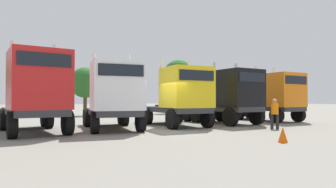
{
  "coord_description": "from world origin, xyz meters",
  "views": [
    {
      "loc": [
        -7.23,
        -13.56,
        1.58
      ],
      "look_at": [
        1.76,
        2.14,
        1.94
      ],
      "focal_mm": 31.64,
      "sensor_mm": 36.0,
      "label": 1
    }
  ],
  "objects": [
    {
      "name": "semi_truck_black",
      "position": [
        5.8,
        0.95,
        1.8
      ],
      "size": [
        2.61,
        5.84,
        4.05
      ],
      "rotation": [
        0.0,
        0.0,
        -1.56
      ],
      "color": "#333338",
      "rests_on": "ground"
    },
    {
      "name": "semi_truck_red",
      "position": [
        -5.73,
        1.25,
        1.97
      ],
      "size": [
        2.93,
        6.47,
        4.34
      ],
      "rotation": [
        0.0,
        0.0,
        -1.51
      ],
      "color": "#333338",
      "rests_on": "ground"
    },
    {
      "name": "oak_far_centre",
      "position": [
        0.27,
        16.26,
        3.29
      ],
      "size": [
        3.07,
        3.07,
        4.84
      ],
      "color": "#4C3823",
      "rests_on": "ground"
    },
    {
      "name": "visitor_in_hivis",
      "position": [
        5.76,
        -2.51,
        0.95
      ],
      "size": [
        0.57,
        0.57,
        1.64
      ],
      "rotation": [
        0.0,
        0.0,
        0.75
      ],
      "color": "#252525",
      "rests_on": "ground"
    },
    {
      "name": "traffic_cone_near",
      "position": [
        1.88,
        -6.18,
        0.29
      ],
      "size": [
        0.36,
        0.36,
        0.59
      ],
      "primitive_type": "cone",
      "color": "#F2590C",
      "rests_on": "ground"
    },
    {
      "name": "oak_far_right",
      "position": [
        11.39,
        16.41,
        4.46
      ],
      "size": [
        3.77,
        3.77,
        6.36
      ],
      "color": "#4C3823",
      "rests_on": "ground"
    },
    {
      "name": "ground",
      "position": [
        0.0,
        0.0,
        0.0
      ],
      "size": [
        200.0,
        200.0,
        0.0
      ],
      "primitive_type": "plane",
      "color": "gray"
    },
    {
      "name": "semi_truck_yellow",
      "position": [
        1.99,
        1.08,
        1.78
      ],
      "size": [
        2.97,
        6.15,
        4.0
      ],
      "rotation": [
        0.0,
        0.0,
        -1.65
      ],
      "color": "#333338",
      "rests_on": "ground"
    },
    {
      "name": "semi_truck_orange",
      "position": [
        10.25,
        1.34,
        1.82
      ],
      "size": [
        2.67,
        6.13,
        4.04
      ],
      "rotation": [
        0.0,
        0.0,
        -1.59
      ],
      "color": "#333338",
      "rests_on": "ground"
    },
    {
      "name": "semi_truck_white",
      "position": [
        -2.07,
        1.02,
        1.79
      ],
      "size": [
        3.51,
        6.44,
        4.06
      ],
      "rotation": [
        0.0,
        0.0,
        -1.74
      ],
      "color": "#333338",
      "rests_on": "ground"
    }
  ]
}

